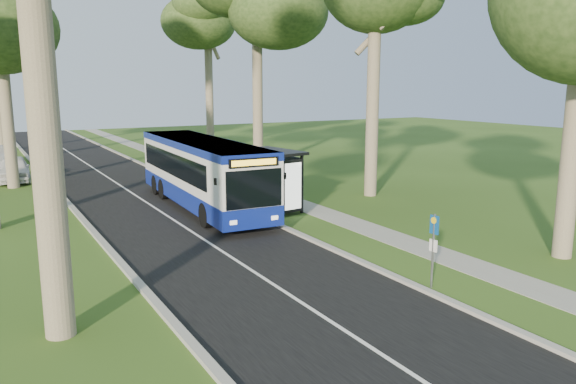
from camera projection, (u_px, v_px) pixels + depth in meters
name	position (u px, v px, depth m)	size (l,w,h in m)	color
ground	(311.00, 241.00, 21.40)	(120.00, 120.00, 0.00)	#335019
road	(147.00, 203.00, 28.23)	(7.00, 100.00, 0.02)	black
kerb_east	(212.00, 195.00, 29.92)	(0.25, 100.00, 0.12)	#9E9B93
kerb_west	(73.00, 209.00, 26.53)	(0.25, 100.00, 0.12)	#9E9B93
centre_line	(147.00, 202.00, 28.23)	(0.12, 100.00, 0.01)	white
footpath	(262.00, 191.00, 31.39)	(1.50, 100.00, 0.02)	gray
bus	(202.00, 173.00, 26.84)	(3.09, 12.44, 3.27)	white
bus_stop_sign	(433.00, 242.00, 16.22)	(0.08, 0.31, 2.22)	gray
bus_shelter	(280.00, 169.00, 26.05)	(2.22, 3.52, 2.85)	black
litter_bin	(248.00, 196.00, 27.62)	(0.53, 0.53, 0.93)	black
car_white	(13.00, 169.00, 34.35)	(1.85, 4.59, 1.56)	silver
car_silver	(4.00, 155.00, 41.59)	(1.51, 4.32, 1.42)	#999CA0
tree_east_d	(207.00, 17.00, 48.70)	(5.20, 5.20, 15.66)	#7A6B56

